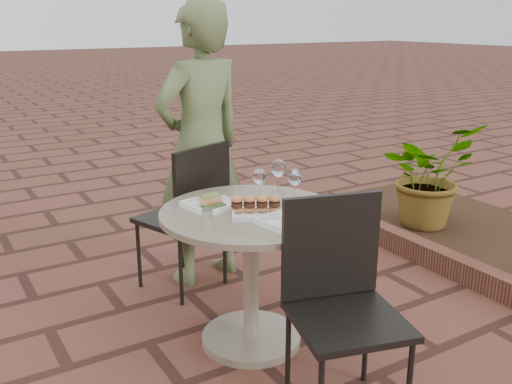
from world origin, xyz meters
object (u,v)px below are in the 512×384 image
chair_far (191,206)px  diner (201,146)px  cafe_table (251,256)px  plate_sliders (256,207)px  plate_salmon (211,204)px  plate_tuna (292,222)px  chair_near (340,288)px

chair_far → diner: bearing=-156.5°
cafe_table → plate_sliders: bearing=-97.9°
plate_salmon → plate_tuna: plate_salmon is taller
chair_near → plate_tuna: size_ratio=3.19×
chair_far → chair_near: size_ratio=1.00×
plate_salmon → plate_sliders: 0.25m
plate_tuna → cafe_table: bearing=101.6°
diner → plate_sliders: bearing=69.9°
plate_sliders → plate_tuna: bearing=-73.1°
chair_far → plate_tuna: chair_far is taller
chair_near → plate_tuna: chair_near is taller
chair_far → chair_near: bearing=73.7°
chair_near → diner: bearing=102.6°
chair_near → plate_sliders: (-0.08, 0.55, 0.22)m
diner → plate_tuna: size_ratio=6.02×
diner → plate_salmon: diner is taller
chair_far → plate_sliders: 0.80m
plate_salmon → chair_near: bearing=-74.3°
plate_sliders → plate_tuna: (0.06, -0.21, -0.02)m
chair_near → plate_sliders: 0.60m
plate_salmon → diner: bearing=67.4°
plate_sliders → chair_far: bearing=89.3°
cafe_table → plate_salmon: (-0.14, 0.15, 0.26)m
chair_far → chair_near: 1.32m
chair_far → diner: diner is taller
diner → plate_tuna: 1.12m
cafe_table → chair_near: (0.07, -0.61, 0.07)m
plate_sliders → plate_tuna: plate_sliders is taller
cafe_table → chair_near: size_ratio=0.97×
cafe_table → plate_tuna: bearing=-78.4°
diner → plate_sliders: size_ratio=5.59×
cafe_table → chair_far: bearing=90.0°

